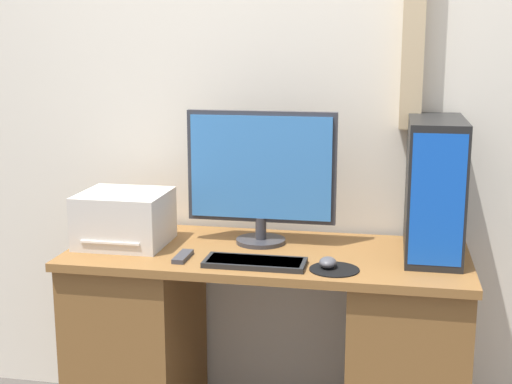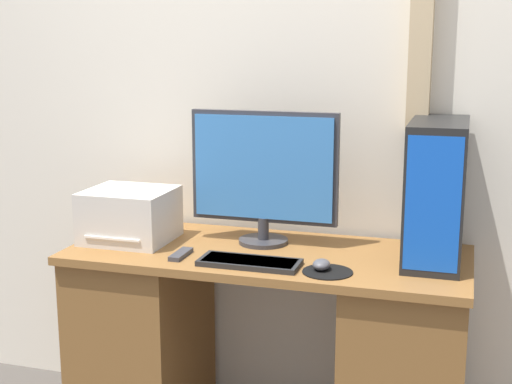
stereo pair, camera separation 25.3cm
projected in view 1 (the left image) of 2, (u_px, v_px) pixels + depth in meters
wall_back at (286, 84)px, 2.78m from camera, size 6.40×0.13×2.70m
desk at (267, 348)px, 2.64m from camera, size 1.43×0.59×0.78m
monitor at (261, 172)px, 2.61m from camera, size 0.55×0.18×0.49m
keyboard at (255, 262)px, 2.40m from camera, size 0.34×0.14×0.02m
mousepad at (334, 269)px, 2.35m from camera, size 0.17×0.17×0.00m
mouse at (328, 262)px, 2.36m from camera, size 0.06×0.07×0.04m
computer_tower at (434, 187)px, 2.48m from camera, size 0.19×0.45×0.48m
printer at (124, 218)px, 2.63m from camera, size 0.31×0.29×0.20m
remote_control at (183, 257)px, 2.47m from camera, size 0.04×0.13×0.02m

